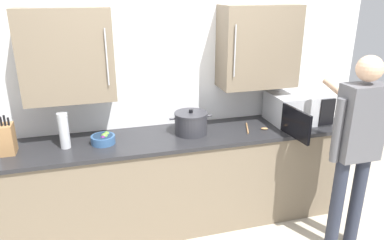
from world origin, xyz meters
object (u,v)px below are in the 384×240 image
at_px(stock_pot, 191,123).
at_px(thermos_flask, 64,131).
at_px(microwave_oven, 295,108).
at_px(fruit_bowl, 103,139).
at_px(person_figure, 356,140).
at_px(wooden_spoon, 255,128).
at_px(knife_block, 7,139).

xyz_separation_m(stock_pot, thermos_flask, (-1.08, -0.03, 0.05)).
height_order(microwave_oven, fruit_bowl, microwave_oven).
bearing_deg(microwave_oven, person_figure, -81.04).
height_order(stock_pot, wooden_spoon, stock_pot).
height_order(wooden_spoon, knife_block, knife_block).
relative_size(stock_pot, fruit_bowl, 1.94).
bearing_deg(knife_block, stock_pot, 0.63).
distance_m(wooden_spoon, knife_block, 2.12).
bearing_deg(stock_pot, wooden_spoon, -6.58).
height_order(microwave_oven, thermos_flask, thermos_flask).
bearing_deg(microwave_oven, fruit_bowl, -178.77).
distance_m(microwave_oven, fruit_bowl, 1.84).
bearing_deg(wooden_spoon, stock_pot, 173.42).
bearing_deg(microwave_oven, thermos_flask, -178.87).
relative_size(fruit_bowl, wooden_spoon, 0.82).
height_order(wooden_spoon, person_figure, person_figure).
xyz_separation_m(microwave_oven, wooden_spoon, (-0.46, -0.09, -0.13)).
relative_size(fruit_bowl, thermos_flask, 0.67).
xyz_separation_m(thermos_flask, person_figure, (2.26, -0.70, -0.06)).
height_order(stock_pot, thermos_flask, thermos_flask).
bearing_deg(fruit_bowl, knife_block, 179.51).
distance_m(microwave_oven, wooden_spoon, 0.48).
relative_size(microwave_oven, thermos_flask, 2.65).
bearing_deg(knife_block, wooden_spoon, -1.44).
bearing_deg(person_figure, stock_pot, 148.50).
distance_m(microwave_oven, thermos_flask, 2.14).
bearing_deg(wooden_spoon, knife_block, 178.56).
relative_size(fruit_bowl, person_figure, 0.12).
distance_m(wooden_spoon, person_figure, 0.87).
xyz_separation_m(fruit_bowl, wooden_spoon, (1.38, -0.05, -0.03)).
bearing_deg(microwave_oven, knife_block, -179.26).
relative_size(wooden_spoon, knife_block, 0.75).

